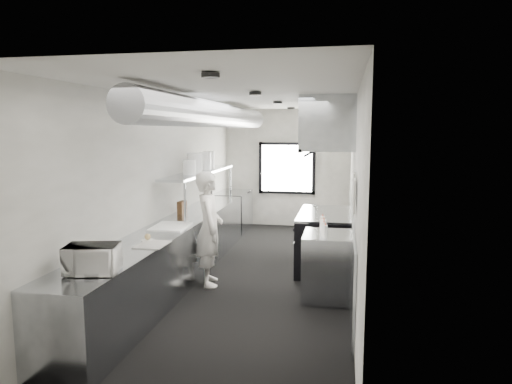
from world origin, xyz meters
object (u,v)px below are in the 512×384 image
at_px(squeeze_bottle_e, 323,223).
at_px(squeeze_bottle_b, 324,229).
at_px(small_plate, 148,240).
at_px(prep_counter, 174,253).
at_px(cutting_board, 171,226).
at_px(exhaust_hood, 330,125).
at_px(bottle_station, 327,266).
at_px(line_cook, 209,228).
at_px(microwave, 92,259).
at_px(knife_block, 182,208).
at_px(plate_stack_c, 205,161).
at_px(deli_tub_b, 97,252).
at_px(plate_stack_a, 189,167).
at_px(plate_stack_b, 195,163).
at_px(range, 324,240).
at_px(squeeze_bottle_a, 325,232).
at_px(squeeze_bottle_c, 324,227).
at_px(squeeze_bottle_d, 322,226).
at_px(far_work_table, 233,211).
at_px(plate_stack_d, 209,160).
at_px(pass_shelf, 201,173).

bearing_deg(squeeze_bottle_e, squeeze_bottle_b, -84.95).
xyz_separation_m(small_plate, squeeze_bottle_e, (2.16, 1.09, 0.09)).
distance_m(prep_counter, small_plate, 1.14).
bearing_deg(cutting_board, exhaust_hood, 32.13).
xyz_separation_m(bottle_station, squeeze_bottle_b, (-0.05, -0.17, 0.55)).
xyz_separation_m(exhaust_hood, small_plate, (-2.19, -2.24, -1.48)).
xyz_separation_m(line_cook, microwave, (-0.47, -2.40, 0.19)).
bearing_deg(knife_block, plate_stack_c, 88.90).
bearing_deg(prep_counter, deli_tub_b, -96.17).
xyz_separation_m(knife_block, squeeze_bottle_e, (2.39, -0.79, -0.01)).
distance_m(line_cook, plate_stack_c, 2.10).
xyz_separation_m(plate_stack_a, plate_stack_b, (-0.04, 0.41, 0.04)).
bearing_deg(plate_stack_b, plate_stack_c, 89.80).
bearing_deg(plate_stack_c, range, -15.74).
bearing_deg(microwave, bottle_station, 31.22).
bearing_deg(squeeze_bottle_a, plate_stack_c, 135.57).
relative_size(squeeze_bottle_c, squeeze_bottle_d, 1.17).
relative_size(range, deli_tub_b, 11.70).
bearing_deg(small_plate, prep_counter, 92.98).
bearing_deg(plate_stack_a, prep_counter, -88.43).
height_order(cutting_board, plate_stack_c, plate_stack_c).
bearing_deg(range, prep_counter, -151.26).
xyz_separation_m(prep_counter, squeeze_bottle_d, (2.21, -0.09, 0.53)).
bearing_deg(squeeze_bottle_d, bottle_station, -52.97).
relative_size(range, squeeze_bottle_a, 9.23).
relative_size(cutting_board, plate_stack_c, 1.98).
bearing_deg(far_work_table, squeeze_bottle_d, -59.68).
height_order(microwave, plate_stack_b, plate_stack_b).
relative_size(prep_counter, far_work_table, 5.00).
bearing_deg(exhaust_hood, prep_counter, -151.89).
distance_m(knife_block, plate_stack_b, 0.84).
distance_m(range, plate_stack_c, 2.66).
xyz_separation_m(range, squeeze_bottle_c, (0.06, -1.40, 0.53)).
xyz_separation_m(cutting_board, squeeze_bottle_e, (2.18, 0.24, 0.09)).
relative_size(plate_stack_a, plate_stack_d, 0.74).
bearing_deg(knife_block, cutting_board, -73.70).
bearing_deg(pass_shelf, small_plate, -87.86).
bearing_deg(squeeze_bottle_b, plate_stack_c, 136.42).
bearing_deg(line_cook, plate_stack_b, 7.98).
distance_m(line_cook, squeeze_bottle_b, 1.75).
xyz_separation_m(plate_stack_d, squeeze_bottle_d, (2.28, -2.19, -0.75)).
xyz_separation_m(bottle_station, far_work_table, (-2.30, 3.90, 0.00)).
height_order(small_plate, knife_block, knife_block).
xyz_separation_m(squeeze_bottle_a, squeeze_bottle_c, (-0.03, 0.25, 0.01)).
distance_m(range, knife_block, 2.45).
relative_size(line_cook, plate_stack_b, 5.06).
bearing_deg(plate_stack_c, line_cook, -71.32).
bearing_deg(squeeze_bottle_c, microwave, -134.91).
bearing_deg(pass_shelf, cutting_board, -87.56).
relative_size(exhaust_hood, bottle_station, 2.44).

